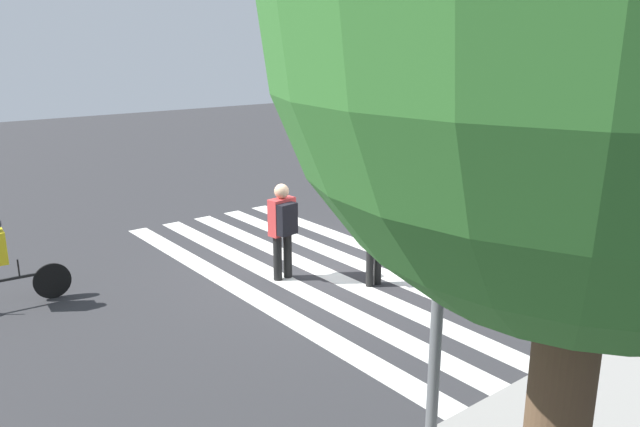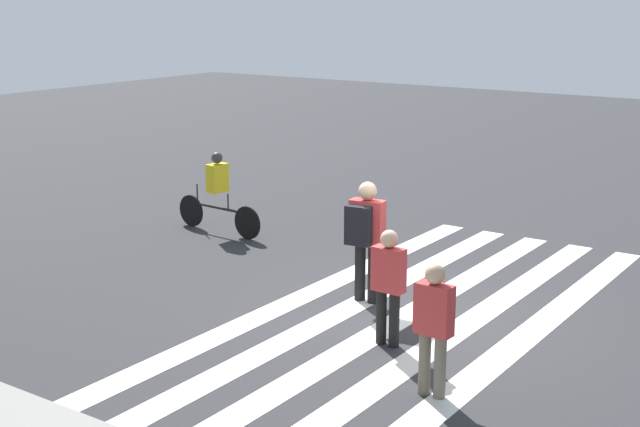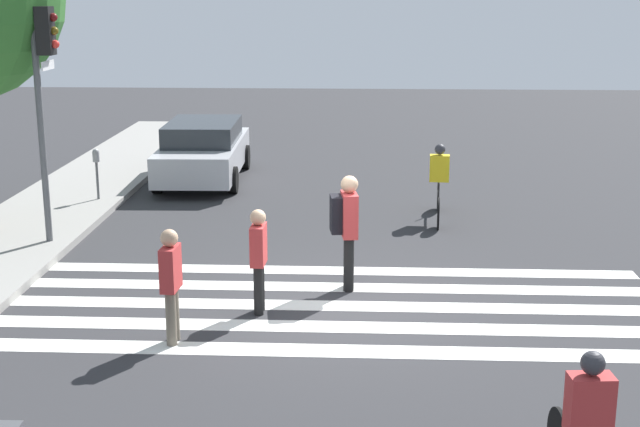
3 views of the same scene
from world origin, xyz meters
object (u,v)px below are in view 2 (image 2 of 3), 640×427
at_px(pedestrian_adult_blue_shirt, 388,281).
at_px(pedestrian_child_with_backpack, 434,322).
at_px(cyclist_mid_street, 218,189).
at_px(pedestrian_adult_yellow_jacket, 365,233).

bearing_deg(pedestrian_adult_blue_shirt, pedestrian_child_with_backpack, 141.49).
bearing_deg(cyclist_mid_street, pedestrian_adult_blue_shirt, 155.67).
xyz_separation_m(pedestrian_child_with_backpack, pedestrian_adult_yellow_jacket, (2.35, -2.32, 0.18)).
bearing_deg(pedestrian_child_with_backpack, cyclist_mid_street, 152.20).
bearing_deg(pedestrian_child_with_backpack, pedestrian_adult_blue_shirt, 142.52).
distance_m(pedestrian_adult_blue_shirt, pedestrian_child_with_backpack, 1.60).
distance_m(pedestrian_child_with_backpack, pedestrian_adult_yellow_jacket, 3.31).
height_order(pedestrian_child_with_backpack, cyclist_mid_street, pedestrian_child_with_backpack).
distance_m(pedestrian_child_with_backpack, cyclist_mid_street, 8.01).
height_order(pedestrian_adult_yellow_jacket, cyclist_mid_street, pedestrian_adult_yellow_jacket).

